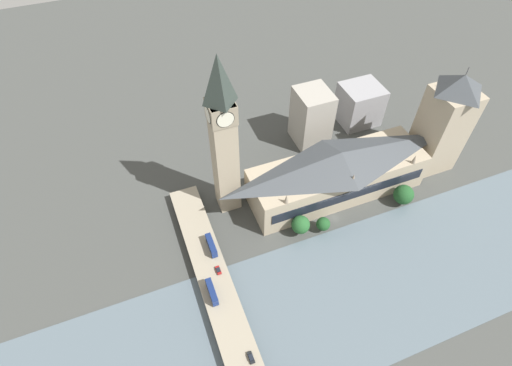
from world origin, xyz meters
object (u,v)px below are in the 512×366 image
Objects in this scene: parliament_hall at (337,173)px; double_decker_bus_lead at (212,292)px; double_decker_bus_rear at (211,245)px; victoria_tower at (444,123)px; road_bridge at (233,334)px; car_northbound_mid at (251,358)px; car_northbound_lead at (218,270)px; clock_tower at (223,138)px.

parliament_hall is 84.23m from double_decker_bus_lead.
victoria_tower is at bearing -83.90° from double_decker_bus_rear.
road_bridge is (-53.31, 73.53, -9.70)m from parliament_hall.
car_northbound_mid is at bearing -168.59° from double_decker_bus_lead.
victoria_tower is 133.35m from car_northbound_lead.
double_decker_bus_lead reaches higher than car_northbound_mid.
victoria_tower is 5.51× the size of double_decker_bus_rear.
clock_tower is 64.10m from double_decker_bus_lead.
victoria_tower is at bearing -63.40° from car_northbound_mid.
parliament_hall reaches higher than car_northbound_lead.
double_decker_bus_lead is at bearing 163.58° from double_decker_bus_rear.
double_decker_bus_rear is at bearing -3.08° from car_northbound_lead.
clock_tower reaches higher than parliament_hall.
victoria_tower reaches higher than car_northbound_mid.
double_decker_bus_lead is at bearing 154.23° from clock_tower.
car_northbound_mid is (-11.08, -3.10, 1.69)m from road_bridge.
clock_tower is at bearing -32.54° from double_decker_bus_rear.
car_northbound_lead is (-11.91, 0.64, -1.96)m from double_decker_bus_rear.
car_northbound_mid is (-38.82, -0.26, 0.06)m from car_northbound_lead.
victoria_tower is 130.63m from double_decker_bus_rear.
double_decker_bus_lead is 2.68× the size of car_northbound_lead.
parliament_hall reaches higher than double_decker_bus_lead.
car_northbound_lead is at bearing 155.59° from clock_tower.
road_bridge is at bearing 174.98° from double_decker_bus_rear.
car_northbound_mid is (-76.62, 16.90, -38.73)m from clock_tower.
victoria_tower is 13.40× the size of car_northbound_mid.
clock_tower is at bearing 77.13° from parliament_hall.
parliament_hall is 62.92m from clock_tower.
clock_tower is 56.81m from car_northbound_lead.
victoria_tower is 145.63m from car_northbound_mid.
car_northbound_lead is (-25.56, 70.69, -8.07)m from parliament_hall.
victoria_tower is (0.05, -58.26, 14.22)m from parliament_hall.
double_decker_bus_lead is at bearing 8.78° from road_bridge.
car_northbound_lead is at bearing 101.24° from victoria_tower.
clock_tower reaches higher than car_northbound_mid.
victoria_tower is at bearing -75.39° from double_decker_bus_lead.
parliament_hall is 19.87× the size of car_northbound_mid.
clock_tower is 47.95m from double_decker_bus_rear.
double_decker_bus_lead is (-35.10, 134.61, -20.28)m from victoria_tower.
road_bridge is 14.41× the size of double_decker_bus_rear.
parliament_hall reaches higher than road_bridge.
clock_tower is at bearing -12.44° from car_northbound_mid.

